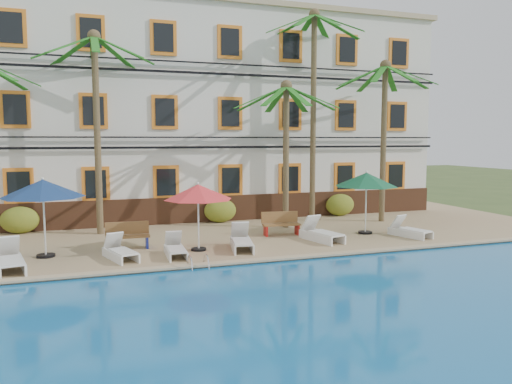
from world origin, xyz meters
name	(u,v)px	position (x,y,z in m)	size (l,w,h in m)	color
ground	(245,262)	(0.00, 0.00, 0.00)	(100.00, 100.00, 0.00)	#384C23
pool_deck	(210,232)	(0.00, 5.00, 0.12)	(30.00, 12.00, 0.25)	tan
swimming_pool	(353,339)	(0.00, -7.00, 0.10)	(26.00, 12.00, 0.20)	#1667AA
pool_coping	(254,260)	(0.00, -0.90, 0.28)	(30.00, 0.35, 0.06)	tan
hotel_building	(185,113)	(0.00, 9.98, 5.37)	(25.40, 6.44, 10.22)	silver
palm_b	(96,104)	(-4.41, 5.49, 5.45)	(4.62, 4.62, 8.06)	brown
palm_c	(286,131)	(3.28, 4.49, 4.43)	(4.62, 4.62, 6.31)	brown
palm_d	(314,89)	(5.18, 5.83, 6.39)	(4.62, 4.62, 9.72)	brown
palm_e	(384,117)	(8.13, 4.51, 5.07)	(4.62, 4.62, 7.40)	brown
shrub_left	(20,220)	(-7.49, 6.60, 0.80)	(1.50, 0.90, 1.10)	#26611B
shrub_mid	(220,211)	(0.90, 6.60, 0.80)	(1.50, 0.90, 1.10)	#26611B
shrub_right	(340,205)	(7.08, 6.60, 0.80)	(1.50, 0.90, 1.10)	#26611B
umbrella_blue	(43,189)	(-6.22, 1.88, 2.47)	(2.61, 2.61, 2.61)	black
umbrella_red	(198,192)	(-1.30, 1.20, 2.26)	(2.35, 2.35, 2.36)	black
umbrella_green	(366,180)	(5.77, 2.05, 2.43)	(2.56, 2.56, 2.56)	black
lounger_a	(10,260)	(-7.08, 0.43, 0.55)	(1.09, 2.08, 0.94)	white
lounger_b	(120,251)	(-3.95, 0.77, 0.51)	(1.09, 1.82, 0.81)	white
lounger_c	(175,249)	(-2.21, 0.58, 0.50)	(0.65, 1.68, 0.78)	white
lounger_d	(242,241)	(0.15, 0.91, 0.54)	(1.05, 2.00, 0.90)	white
lounger_e	(321,233)	(3.41, 1.32, 0.55)	(1.10, 2.06, 0.92)	white
lounger_f	(409,230)	(7.06, 0.92, 0.51)	(1.07, 1.83, 0.82)	white
bench_left	(128,235)	(-3.58, 2.32, 0.72)	(1.52, 0.54, 0.93)	olive
bench_right	(281,223)	(2.42, 2.89, 0.72)	(1.54, 0.63, 0.93)	olive
pool_ladder	(198,267)	(-1.81, -1.00, 0.25)	(0.54, 0.74, 0.74)	silver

